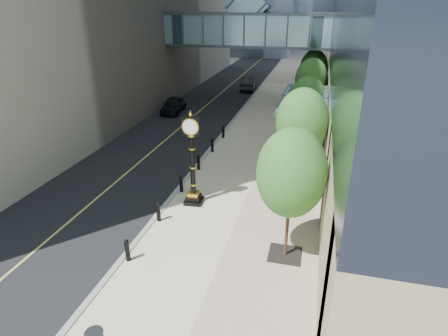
% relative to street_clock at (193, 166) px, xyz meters
% --- Properties ---
extents(ground, '(320.00, 320.00, 0.00)m').
position_rel_street_clock_xyz_m(ground, '(1.62, -6.37, -2.21)').
color(ground, gray).
rests_on(ground, ground).
extents(road, '(8.00, 180.00, 0.02)m').
position_rel_street_clock_xyz_m(road, '(-5.38, 33.63, -2.20)').
color(road, black).
rests_on(road, ground).
extents(sidewalk, '(8.00, 180.00, 0.06)m').
position_rel_street_clock_xyz_m(sidewalk, '(2.62, 33.63, -2.18)').
color(sidewalk, beige).
rests_on(sidewalk, ground).
extents(curb, '(0.25, 180.00, 0.07)m').
position_rel_street_clock_xyz_m(curb, '(-1.38, 33.63, -2.18)').
color(curb, gray).
rests_on(curb, ground).
extents(skywalk, '(17.00, 4.20, 5.80)m').
position_rel_street_clock_xyz_m(skywalk, '(-1.38, 21.63, 5.50)').
color(skywalk, '#45626F').
rests_on(skywalk, ground).
extents(entrance_canopy, '(3.00, 8.00, 4.38)m').
position_rel_street_clock_xyz_m(entrance_canopy, '(5.10, 7.63, 1.98)').
color(entrance_canopy, '#383F44').
rests_on(entrance_canopy, ground).
extents(bollard_row, '(0.20, 16.20, 0.90)m').
position_rel_street_clock_xyz_m(bollard_row, '(-1.08, 2.63, -1.70)').
color(bollard_row, black).
rests_on(bollard_row, sidewalk).
extents(street_trees, '(2.83, 28.75, 5.82)m').
position_rel_street_clock_xyz_m(street_trees, '(5.22, 9.54, 1.65)').
color(street_trees, black).
rests_on(street_trees, sidewalk).
extents(street_clock, '(0.99, 0.99, 4.96)m').
position_rel_street_clock_xyz_m(street_clock, '(0.00, 0.00, 0.00)').
color(street_clock, black).
rests_on(street_clock, sidewalk).
extents(pedestrian, '(0.68, 0.47, 1.78)m').
position_rel_street_clock_xyz_m(pedestrian, '(4.38, 3.40, -1.26)').
color(pedestrian, beige).
rests_on(pedestrian, sidewalk).
extents(car_near, '(2.14, 4.51, 1.49)m').
position_rel_street_clock_xyz_m(car_near, '(-7.72, 16.86, -1.45)').
color(car_near, black).
rests_on(car_near, road).
extents(car_far, '(2.10, 4.87, 1.56)m').
position_rel_street_clock_xyz_m(car_far, '(-2.58, 29.03, -1.41)').
color(car_far, black).
rests_on(car_far, road).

